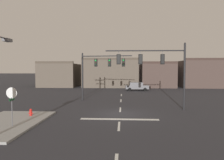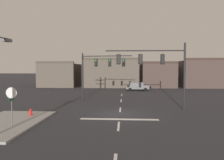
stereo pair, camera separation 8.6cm
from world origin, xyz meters
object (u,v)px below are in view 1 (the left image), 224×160
Objects in this scene: signal_mast_far_side at (99,67)px; stop_sign at (12,97)px; signal_mast_near_side at (158,65)px; fire_hydrant at (31,114)px; car_lot_nearside at (137,86)px.

signal_mast_far_side reaches higher than stop_sign.
signal_mast_near_side is at bearing 32.97° from stop_sign.
signal_mast_near_side reaches higher than signal_mast_far_side.
signal_mast_far_side reaches higher than fire_hydrant.
stop_sign reaches higher than car_lot_nearside.
fire_hydrant is at bearing -160.33° from signal_mast_near_side.
signal_mast_near_side reaches higher than fire_hydrant.
car_lot_nearside is at bearing 68.41° from stop_sign.
stop_sign is 3.77× the size of fire_hydrant.
signal_mast_near_side is at bearing 19.67° from fire_hydrant.
car_lot_nearside is (-0.93, 18.57, -3.70)m from signal_mast_near_side.
signal_mast_far_side is at bearing 64.98° from fire_hydrant.
car_lot_nearside is 24.89m from fire_hydrant.
signal_mast_far_side is 14.50m from car_lot_nearside.
stop_sign is at bearing -108.69° from signal_mast_far_side.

